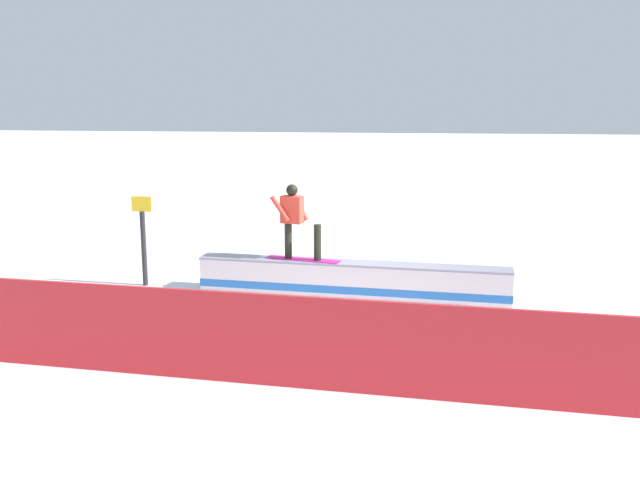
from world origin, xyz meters
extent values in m
plane|color=white|center=(0.00, 0.00, 0.00)|extent=(120.00, 120.00, 0.00)
cube|color=white|center=(0.00, 0.00, 0.31)|extent=(5.91, 0.90, 0.61)
cube|color=blue|center=(0.00, 0.00, 0.15)|extent=(5.92, 0.91, 0.15)
cube|color=#938FA2|center=(0.00, 0.00, 0.63)|extent=(5.92, 0.96, 0.04)
cube|color=#C71D8C|center=(0.94, -0.07, 0.66)|extent=(1.48, 0.58, 0.01)
cylinder|color=black|center=(1.23, -0.14, 1.01)|extent=(0.17, 0.17, 0.68)
cylinder|color=black|center=(0.65, -0.01, 1.01)|extent=(0.17, 0.17, 0.68)
cube|color=#E0412F|center=(1.15, -0.12, 1.61)|extent=(0.44, 0.32, 0.52)
sphere|color=black|center=(1.15, -0.12, 1.98)|extent=(0.22, 0.22, 0.22)
cylinder|color=#E0412F|center=(1.36, 0.00, 1.63)|extent=(0.40, 0.17, 0.50)
cylinder|color=#E0412F|center=(1.01, -0.26, 1.63)|extent=(0.35, 0.16, 0.53)
cube|color=red|center=(0.00, 4.42, 0.61)|extent=(9.87, 0.84, 1.23)
cylinder|color=#262628|center=(4.15, -0.20, 0.74)|extent=(0.10, 0.10, 1.49)
cube|color=yellow|center=(4.15, -0.20, 1.64)|extent=(0.40, 0.04, 0.30)
camera|label=1|loc=(-1.14, 12.90, 3.71)|focal=39.80mm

